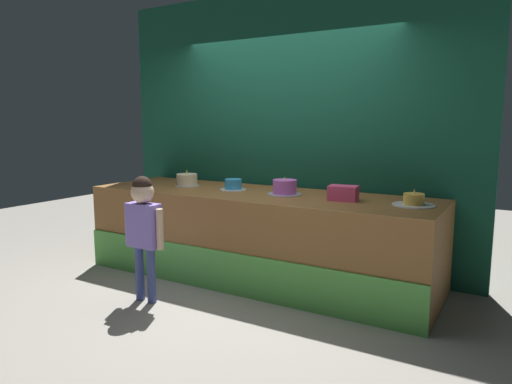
# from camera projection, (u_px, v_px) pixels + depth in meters

# --- Properties ---
(ground_plane) EXTENTS (12.00, 12.00, 0.00)m
(ground_plane) POSITION_uv_depth(u_px,v_px,m) (228.00, 293.00, 4.35)
(ground_plane) COLOR gray
(stage_platform) EXTENTS (3.57, 1.08, 0.88)m
(stage_platform) POSITION_uv_depth(u_px,v_px,m) (257.00, 236.00, 4.73)
(stage_platform) COLOR brown
(stage_platform) RESTS_ON ground_plane
(curtain_backdrop) EXTENTS (4.21, 0.08, 2.99)m
(curtain_backdrop) POSITION_uv_depth(u_px,v_px,m) (286.00, 130.00, 5.11)
(curtain_backdrop) COLOR #144C38
(curtain_backdrop) RESTS_ON ground_plane
(child_figure) EXTENTS (0.43, 0.20, 1.12)m
(child_figure) POSITION_uv_depth(u_px,v_px,m) (144.00, 221.00, 4.05)
(child_figure) COLOR #3F4C8C
(child_figure) RESTS_ON ground_plane
(pink_box) EXTENTS (0.27, 0.20, 0.13)m
(pink_box) POSITION_uv_depth(u_px,v_px,m) (343.00, 193.00, 4.19)
(pink_box) COLOR #F74C85
(pink_box) RESTS_ON stage_platform
(donut) EXTENTS (0.14, 0.14, 0.04)m
(donut) POSITION_uv_depth(u_px,v_px,m) (142.00, 181.00, 5.39)
(donut) COLOR #3399D8
(donut) RESTS_ON stage_platform
(cake_far_left) EXTENTS (0.27, 0.27, 0.19)m
(cake_far_left) POSITION_uv_depth(u_px,v_px,m) (187.00, 180.00, 5.13)
(cake_far_left) COLOR silver
(cake_far_left) RESTS_ON stage_platform
(cake_center_left) EXTENTS (0.28, 0.28, 0.11)m
(cake_center_left) POSITION_uv_depth(u_px,v_px,m) (233.00, 185.00, 4.84)
(cake_center_left) COLOR white
(cake_center_left) RESTS_ON stage_platform
(cake_center_right) EXTENTS (0.33, 0.33, 0.18)m
(cake_center_right) POSITION_uv_depth(u_px,v_px,m) (285.00, 188.00, 4.52)
(cake_center_right) COLOR silver
(cake_center_right) RESTS_ON stage_platform
(cake_far_right) EXTENTS (0.35, 0.35, 0.15)m
(cake_far_right) POSITION_uv_depth(u_px,v_px,m) (414.00, 201.00, 3.93)
(cake_far_right) COLOR silver
(cake_far_right) RESTS_ON stage_platform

